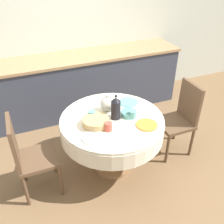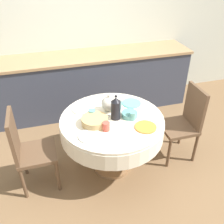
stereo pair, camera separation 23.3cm
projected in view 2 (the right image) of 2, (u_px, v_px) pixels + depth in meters
ground_plane at (112, 166)px, 3.07m from camera, size 12.00×12.00×0.00m
wall_back at (80, 24)px, 3.76m from camera, size 7.00×0.05×2.60m
kitchen_counter at (87, 83)px, 3.95m from camera, size 3.24×0.64×0.93m
dining_table at (112, 128)px, 2.75m from camera, size 1.13×1.13×0.72m
chair_left at (185, 121)px, 3.00m from camera, size 0.40×0.40×0.94m
chair_right at (28, 148)px, 2.58m from camera, size 0.40×0.40×0.94m
plate_near_left at (90, 136)px, 2.41m from camera, size 0.22×0.22×0.01m
cup_near_left at (106, 126)px, 2.48m from camera, size 0.08×0.08×0.09m
plate_near_right at (146, 127)px, 2.53m from camera, size 0.22×0.22×0.01m
cup_near_right at (132, 116)px, 2.64m from camera, size 0.08×0.08×0.09m
plate_far_left at (82, 109)px, 2.82m from camera, size 0.22×0.22×0.01m
cup_far_left at (92, 114)px, 2.67m from camera, size 0.08×0.08×0.09m
plate_far_right at (132, 103)px, 2.93m from camera, size 0.22×0.22×0.01m
cup_far_right at (118, 105)px, 2.82m from camera, size 0.08×0.08×0.09m
coffee_carafe at (116, 108)px, 2.61m from camera, size 0.10×0.10×0.29m
teapot at (109, 104)px, 2.75m from camera, size 0.23×0.17×0.22m
bread_basket at (95, 121)px, 2.57m from camera, size 0.27×0.27×0.08m
fruit_bowl at (130, 114)px, 2.69m from camera, size 0.17×0.17×0.05m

